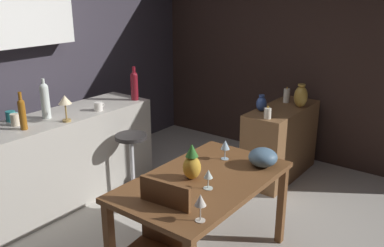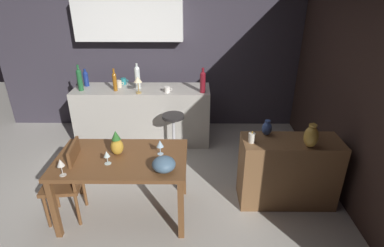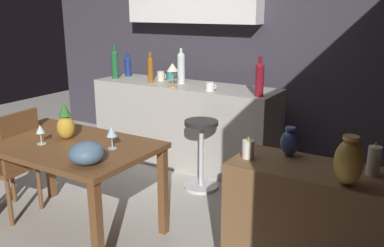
# 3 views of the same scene
# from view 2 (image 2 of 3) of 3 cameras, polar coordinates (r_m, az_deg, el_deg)

# --- Properties ---
(ground_plane) EXTENTS (9.00, 9.00, 0.00)m
(ground_plane) POSITION_cam_2_polar(r_m,az_deg,el_deg) (4.00, -10.43, -12.66)
(ground_plane) COLOR #B7B2A8
(wall_kitchen_back) EXTENTS (5.20, 0.33, 2.60)m
(wall_kitchen_back) POSITION_cam_2_polar(r_m,az_deg,el_deg) (5.32, -8.38, 14.04)
(wall_kitchen_back) COLOR #38333D
(wall_kitchen_back) RESTS_ON ground_plane
(wall_side_right) EXTENTS (0.10, 4.40, 2.60)m
(wall_side_right) POSITION_cam_2_polar(r_m,az_deg,el_deg) (4.01, 27.57, 5.96)
(wall_side_right) COLOR #33231E
(wall_side_right) RESTS_ON ground_plane
(dining_table) EXTENTS (1.37, 0.81, 0.74)m
(dining_table) POSITION_cam_2_polar(r_m,az_deg,el_deg) (3.36, -12.88, -7.45)
(dining_table) COLOR brown
(dining_table) RESTS_ON ground_plane
(kitchen_counter) EXTENTS (2.10, 0.60, 0.90)m
(kitchen_counter) POSITION_cam_2_polar(r_m,az_deg,el_deg) (4.99, -9.00, 1.58)
(kitchen_counter) COLOR #B2ADA3
(kitchen_counter) RESTS_ON ground_plane
(sideboard_cabinet) EXTENTS (1.10, 0.44, 0.82)m
(sideboard_cabinet) POSITION_cam_2_polar(r_m,az_deg,el_deg) (3.77, 17.37, -8.48)
(sideboard_cabinet) COLOR brown
(sideboard_cabinet) RESTS_ON ground_plane
(chair_near_window) EXTENTS (0.44, 0.44, 0.91)m
(chair_near_window) POSITION_cam_2_polar(r_m,az_deg,el_deg) (3.60, -21.99, -9.58)
(chair_near_window) COLOR brown
(chair_near_window) RESTS_ON ground_plane
(bar_stool) EXTENTS (0.34, 0.34, 0.68)m
(bar_stool) POSITION_cam_2_polar(r_m,az_deg,el_deg) (4.50, -3.43, -2.12)
(bar_stool) COLOR #262323
(bar_stool) RESTS_ON ground_plane
(wine_glass_left) EXTENTS (0.07, 0.07, 0.14)m
(wine_glass_left) POSITION_cam_2_polar(r_m,az_deg,el_deg) (3.20, -15.58, -5.61)
(wine_glass_left) COLOR silver
(wine_glass_left) RESTS_ON dining_table
(wine_glass_right) EXTENTS (0.07, 0.07, 0.18)m
(wine_glass_right) POSITION_cam_2_polar(r_m,az_deg,el_deg) (3.14, -23.27, -6.80)
(wine_glass_right) COLOR silver
(wine_glass_right) RESTS_ON dining_table
(wine_glass_center) EXTENTS (0.08, 0.08, 0.17)m
(wine_glass_center) POSITION_cam_2_polar(r_m,az_deg,el_deg) (3.25, -5.98, -3.81)
(wine_glass_center) COLOR silver
(wine_glass_center) RESTS_ON dining_table
(pineapple_centerpiece) EXTENTS (0.14, 0.14, 0.28)m
(pineapple_centerpiece) POSITION_cam_2_polar(r_m,az_deg,el_deg) (3.33, -13.83, -3.77)
(pineapple_centerpiece) COLOR gold
(pineapple_centerpiece) RESTS_ON dining_table
(fruit_bowl) EXTENTS (0.23, 0.23, 0.15)m
(fruit_bowl) POSITION_cam_2_polar(r_m,az_deg,el_deg) (3.00, -5.27, -7.57)
(fruit_bowl) COLOR slate
(fruit_bowl) RESTS_ON dining_table
(wine_bottle_ruby) EXTENTS (0.08, 0.08, 0.37)m
(wine_bottle_ruby) POSITION_cam_2_polar(r_m,az_deg,el_deg) (4.54, 2.01, 7.91)
(wine_bottle_ruby) COLOR maroon
(wine_bottle_ruby) RESTS_ON kitchen_counter
(wine_bottle_cobalt) EXTENTS (0.08, 0.08, 0.27)m
(wine_bottle_cobalt) POSITION_cam_2_polar(r_m,az_deg,el_deg) (5.11, -19.15, 8.03)
(wine_bottle_cobalt) COLOR navy
(wine_bottle_cobalt) RESTS_ON kitchen_counter
(wine_bottle_clear) EXTENTS (0.08, 0.08, 0.39)m
(wine_bottle_clear) POSITION_cam_2_polar(r_m,az_deg,el_deg) (4.80, -10.13, 8.64)
(wine_bottle_clear) COLOR silver
(wine_bottle_clear) RESTS_ON kitchen_counter
(wine_bottle_amber) EXTENTS (0.06, 0.06, 0.34)m
(wine_bottle_amber) POSITION_cam_2_polar(r_m,az_deg,el_deg) (4.76, -14.19, 7.72)
(wine_bottle_amber) COLOR #8C5114
(wine_bottle_amber) RESTS_ON kitchen_counter
(wine_bottle_green) EXTENTS (0.08, 0.08, 0.39)m
(wine_bottle_green) POSITION_cam_2_polar(r_m,az_deg,el_deg) (4.92, -20.18, 7.80)
(wine_bottle_green) COLOR #1E592D
(wine_bottle_green) RESTS_ON kitchen_counter
(cup_cream) EXTENTS (0.12, 0.08, 0.11)m
(cup_cream) POSITION_cam_2_polar(r_m,az_deg,el_deg) (4.94, -13.39, 7.20)
(cup_cream) COLOR beige
(cup_cream) RESTS_ON kitchen_counter
(cup_white) EXTENTS (0.12, 0.08, 0.09)m
(cup_white) POSITION_cam_2_polar(r_m,az_deg,el_deg) (4.59, -4.61, 6.32)
(cup_white) COLOR white
(cup_white) RESTS_ON kitchen_counter
(cup_teal) EXTENTS (0.12, 0.09, 0.10)m
(cup_teal) POSITION_cam_2_polar(r_m,az_deg,el_deg) (5.06, -12.61, 7.67)
(cup_teal) COLOR teal
(cup_teal) RESTS_ON kitchen_counter
(counter_lamp) EXTENTS (0.12, 0.12, 0.25)m
(counter_lamp) POSITION_cam_2_polar(r_m,az_deg,el_deg) (4.56, -10.04, 7.82)
(counter_lamp) COLOR #A58447
(counter_lamp) RESTS_ON kitchen_counter
(pillar_candle_tall) EXTENTS (0.07, 0.07, 0.19)m
(pillar_candle_tall) POSITION_cam_2_polar(r_m,az_deg,el_deg) (3.67, 21.48, -1.33)
(pillar_candle_tall) COLOR white
(pillar_candle_tall) RESTS_ON sideboard_cabinet
(pillar_candle_short) EXTENTS (0.07, 0.07, 0.14)m
(pillar_candle_short) POSITION_cam_2_polar(r_m,az_deg,el_deg) (3.39, 11.05, -2.62)
(pillar_candle_short) COLOR white
(pillar_candle_short) RESTS_ON sideboard_cabinet
(vase_ceramic_blue) EXTENTS (0.11, 0.11, 0.18)m
(vase_ceramic_blue) POSITION_cam_2_polar(r_m,az_deg,el_deg) (3.57, 13.76, -0.86)
(vase_ceramic_blue) COLOR #334C8C
(vase_ceramic_blue) RESTS_ON sideboard_cabinet
(vase_brass) EXTENTS (0.15, 0.15, 0.26)m
(vase_brass) POSITION_cam_2_polar(r_m,az_deg,el_deg) (3.44, 21.27, -2.27)
(vase_brass) COLOR #B78C38
(vase_brass) RESTS_ON sideboard_cabinet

